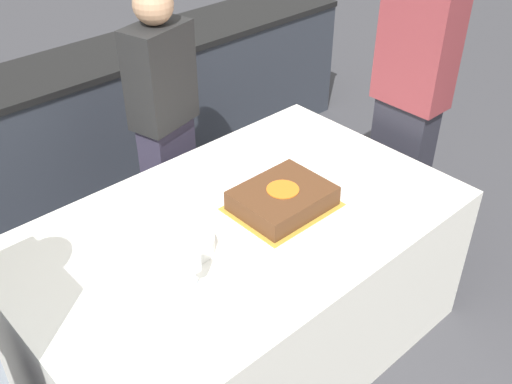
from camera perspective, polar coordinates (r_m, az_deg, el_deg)
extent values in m
plane|color=#424247|center=(3.08, -1.45, -14.18)|extent=(14.00, 14.00, 0.00)
cube|color=#333842|center=(3.94, -17.84, 4.56)|extent=(4.40, 0.55, 0.88)
cube|color=black|center=(3.74, -19.11, 10.63)|extent=(4.40, 0.58, 0.04)
cube|color=white|center=(2.80, -1.57, -9.01)|extent=(1.92, 1.18, 0.77)
cube|color=gold|center=(2.62, 2.52, -1.42)|extent=(0.44, 0.36, 0.00)
cube|color=#56331C|center=(2.59, 2.54, -0.59)|extent=(0.40, 0.32, 0.09)
cylinder|color=orange|center=(2.56, 2.57, 0.26)|extent=(0.14, 0.14, 0.00)
cylinder|color=white|center=(2.39, -6.43, -4.94)|extent=(0.21, 0.21, 0.06)
cylinder|color=white|center=(2.25, -5.71, -8.88)|extent=(0.06, 0.06, 0.00)
cylinder|color=white|center=(2.22, -5.78, -8.08)|extent=(0.01, 0.01, 0.08)
cylinder|color=white|center=(2.17, -5.91, -6.45)|extent=(0.05, 0.05, 0.09)
cylinder|color=white|center=(2.84, -1.44, 1.86)|extent=(0.19, 0.19, 0.00)
cube|color=white|center=(2.37, 8.14, -6.13)|extent=(0.14, 0.09, 0.02)
cube|color=#383347|center=(3.38, -8.06, 0.28)|extent=(0.31, 0.22, 0.85)
cube|color=black|center=(3.04, -9.12, 10.87)|extent=(0.37, 0.28, 0.52)
sphere|color=tan|center=(2.92, -9.78, 17.21)|extent=(0.19, 0.19, 0.19)
cube|color=#282833|center=(3.46, 13.28, 1.43)|extent=(0.16, 0.31, 0.93)
cube|color=brown|center=(3.12, 15.19, 13.18)|extent=(0.20, 0.37, 0.60)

